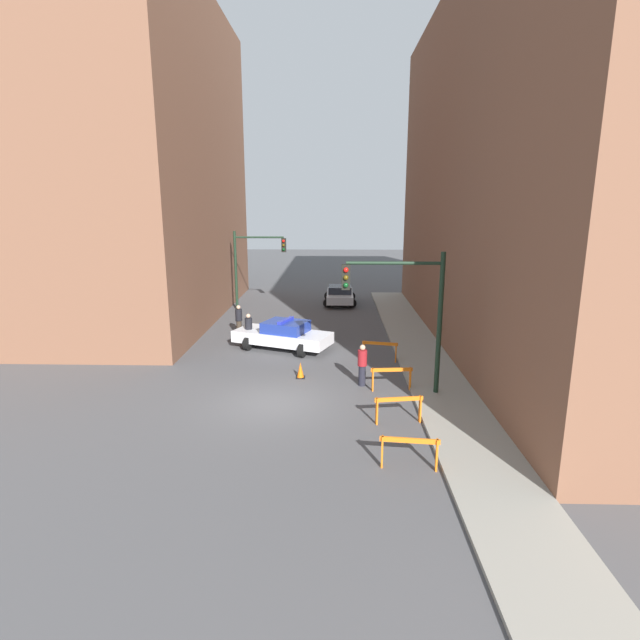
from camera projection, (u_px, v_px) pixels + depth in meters
name	position (u px, v px, depth m)	size (l,w,h in m)	color
ground_plane	(275.00, 402.00, 17.92)	(120.00, 120.00, 0.00)	#4C4C4F
sidewalk_right	(449.00, 402.00, 17.73)	(2.40, 44.00, 0.12)	gray
building_corner_left	(99.00, 162.00, 29.73)	(14.00, 20.00, 18.66)	brown
building_right	(576.00, 169.00, 23.38)	(12.00, 28.00, 17.03)	brown
traffic_light_near	(408.00, 302.00, 17.80)	(3.64, 0.35, 5.20)	black
traffic_light_far	(252.00, 259.00, 32.66)	(3.44, 0.35, 5.20)	black
police_car	(283.00, 335.00, 24.26)	(5.05, 3.45, 1.52)	white
parked_car_near	(340.00, 294.00, 35.17)	(2.30, 4.31, 1.31)	silver
pedestrian_crossing	(249.00, 329.00, 24.72)	(0.47, 0.47, 1.66)	#382D23
pedestrian_corner	(239.00, 320.00, 26.75)	(0.42, 0.42, 1.66)	#382D23
pedestrian_sidewalk	(362.00, 364.00, 19.37)	(0.51, 0.51, 1.66)	black
barrier_front	(409.00, 448.00, 13.30)	(1.60, 0.32, 0.90)	orange
barrier_mid	(399.00, 405.00, 16.09)	(1.59, 0.38, 0.90)	orange
barrier_back	(392.00, 375.00, 18.91)	(1.60, 0.29, 0.90)	orange
barrier_corner	(380.00, 348.00, 22.43)	(1.58, 0.46, 0.90)	orange
traffic_cone	(300.00, 370.00, 20.34)	(0.36, 0.36, 0.66)	black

